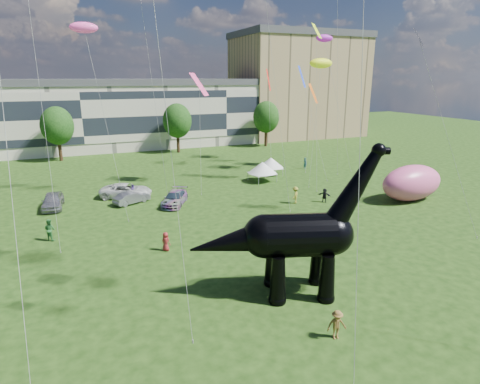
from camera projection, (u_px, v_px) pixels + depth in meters
name	position (u px, v px, depth m)	size (l,w,h in m)	color
ground	(268.00, 307.00, 24.37)	(220.00, 220.00, 0.00)	#16330C
terrace_row	(81.00, 118.00, 74.69)	(78.00, 11.00, 12.00)	beige
apartment_block	(297.00, 88.00, 93.79)	(28.00, 18.00, 22.00)	tan
tree_mid_left	(57.00, 123.00, 65.15)	(5.20, 5.20, 9.44)	#382314
tree_mid_right	(177.00, 118.00, 72.58)	(5.20, 5.20, 9.44)	#382314
tree_far_right	(266.00, 115.00, 79.26)	(5.20, 5.20, 9.44)	#382314
dinosaur_sculpture	(292.00, 238.00, 25.00)	(12.21, 5.58, 10.08)	black
car_silver	(53.00, 201.00, 42.46)	(1.98, 4.91, 1.67)	#A5A4A9
car_grey	(132.00, 198.00, 44.15)	(1.42, 4.06, 1.34)	gray
car_white	(126.00, 191.00, 46.32)	(2.68, 5.81, 1.62)	silver
car_dark	(175.00, 198.00, 43.70)	(2.08, 5.12, 1.49)	#595960
gazebo_near	(271.00, 163.00, 56.84)	(3.93, 3.93, 2.49)	white
gazebo_far	(262.00, 168.00, 53.20)	(4.14, 4.14, 2.64)	white
inflatable_pink	(412.00, 183.00, 45.04)	(8.07, 4.03, 4.03)	#EE5C9A
visitors	(191.00, 214.00, 38.18)	(50.53, 36.83, 1.90)	slate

